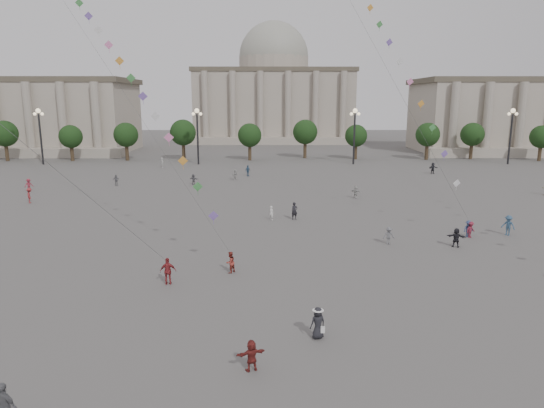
{
  "coord_description": "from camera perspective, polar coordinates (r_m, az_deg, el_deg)",
  "views": [
    {
      "loc": [
        -1.13,
        -23.27,
        12.19
      ],
      "look_at": [
        -0.99,
        12.0,
        4.6
      ],
      "focal_mm": 32.0,
      "sensor_mm": 36.0,
      "label": 1
    }
  ],
  "objects": [
    {
      "name": "ground",
      "position": [
        26.3,
        2.35,
        -15.48
      ],
      "size": [
        360.0,
        360.0,
        0.0
      ],
      "primitive_type": "plane",
      "color": "#524F4D",
      "rests_on": "ground"
    },
    {
      "name": "hall_central",
      "position": [
        152.51,
        0.21,
        12.91
      ],
      "size": [
        48.3,
        34.3,
        35.5
      ],
      "color": "#A59B8A",
      "rests_on": "ground"
    },
    {
      "name": "tree_row",
      "position": [
        101.51,
        0.42,
        8.3
      ],
      "size": [
        137.12,
        5.12,
        8.0
      ],
      "color": "#332519",
      "rests_on": "ground"
    },
    {
      "name": "lamp_post_far_west",
      "position": [
        103.19,
        -25.67,
        8.27
      ],
      "size": [
        2.0,
        0.9,
        10.65
      ],
      "color": "#262628",
      "rests_on": "ground"
    },
    {
      "name": "lamp_post_mid_west",
      "position": [
        94.42,
        -8.78,
        9.06
      ],
      "size": [
        2.0,
        0.9,
        10.65
      ],
      "color": "#262628",
      "rests_on": "ground"
    },
    {
      "name": "lamp_post_mid_east",
      "position": [
        94.78,
        9.7,
        9.04
      ],
      "size": [
        2.0,
        0.9,
        10.65
      ],
      "color": "#262628",
      "rests_on": "ground"
    },
    {
      "name": "lamp_post_far_east",
      "position": [
        104.17,
        26.35,
        8.24
      ],
      "size": [
        2.0,
        0.9,
        10.65
      ],
      "color": "#262628",
      "rests_on": "ground"
    },
    {
      "name": "person_crowd_0",
      "position": [
        79.33,
        -2.87,
        3.94
      ],
      "size": [
        1.05,
        1.05,
        1.79
      ],
      "primitive_type": "imported",
      "rotation": [
        0.0,
        0.0,
        0.79
      ],
      "color": "#345476",
      "rests_on": "ground"
    },
    {
      "name": "person_crowd_2",
      "position": [
        73.78,
        -26.7,
        2.01
      ],
      "size": [
        1.27,
        1.23,
        1.74
      ],
      "primitive_type": "imported",
      "rotation": [
        0.0,
        0.0,
        0.72
      ],
      "color": "maroon",
      "rests_on": "ground"
    },
    {
      "name": "person_crowd_3",
      "position": [
        43.79,
        20.85,
        -3.72
      ],
      "size": [
        1.6,
        1.02,
        1.65
      ],
      "primitive_type": "imported",
      "rotation": [
        0.0,
        0.0,
        2.76
      ],
      "color": "black",
      "rests_on": "ground"
    },
    {
      "name": "person_crowd_4",
      "position": [
        75.52,
        -4.36,
        3.44
      ],
      "size": [
        1.04,
        1.57,
        1.62
      ],
      "primitive_type": "imported",
      "rotation": [
        0.0,
        0.0,
        4.3
      ],
      "color": "#B1B1AD",
      "rests_on": "ground"
    },
    {
      "name": "person_crowd_6",
      "position": [
        42.94,
        13.58,
        -3.63
      ],
      "size": [
        1.03,
        0.65,
        1.53
      ],
      "primitive_type": "imported",
      "rotation": [
        0.0,
        0.0,
        0.08
      ],
      "color": "slate",
      "rests_on": "ground"
    },
    {
      "name": "person_crowd_7",
      "position": [
        62.13,
        9.83,
        1.38
      ],
      "size": [
        1.42,
        1.28,
        1.57
      ],
      "primitive_type": "imported",
      "rotation": [
        0.0,
        0.0,
        2.46
      ],
      "color": "#B4B5B0",
      "rests_on": "ground"
    },
    {
      "name": "person_crowd_8",
      "position": [
        47.28,
        22.33,
        -2.8
      ],
      "size": [
        1.11,
        0.96,
        1.48
      ],
      "primitive_type": "imported",
      "rotation": [
        0.0,
        0.0,
        0.53
      ],
      "color": "maroon",
      "rests_on": "ground"
    },
    {
      "name": "person_crowd_9",
      "position": [
        86.07,
        18.4,
        4.02
      ],
      "size": [
        1.85,
        1.15,
        1.9
      ],
      "primitive_type": "imported",
      "rotation": [
        0.0,
        0.0,
        0.36
      ],
      "color": "#222227",
      "rests_on": "ground"
    },
    {
      "name": "person_crowd_10",
      "position": [
        91.53,
        -12.78,
        4.77
      ],
      "size": [
        0.51,
        0.71,
        1.84
      ],
      "primitive_type": "imported",
      "rotation": [
        0.0,
        0.0,
        1.68
      ],
      "color": "#B6B7B2",
      "rests_on": "ground"
    },
    {
      "name": "person_crowd_12",
      "position": [
        72.07,
        -9.21,
        2.88
      ],
      "size": [
        1.51,
        1.11,
        1.58
      ],
      "primitive_type": "imported",
      "rotation": [
        0.0,
        0.0,
        2.65
      ],
      "color": "#5F5E62",
      "rests_on": "ground"
    },
    {
      "name": "person_crowd_13",
      "position": [
        50.14,
        -0.07,
        -1.05
      ],
      "size": [
        0.63,
        0.64,
        1.49
      ],
      "primitive_type": "imported",
      "rotation": [
        0.0,
        0.0,
        2.33
      ],
      "color": "white",
      "rests_on": "ground"
    },
    {
      "name": "person_crowd_14",
      "position": [
        49.4,
        26.03,
        -2.27
      ],
      "size": [
        1.36,
        1.35,
        1.89
      ],
      "primitive_type": "imported",
      "rotation": [
        0.0,
        0.0,
        5.51
      ],
      "color": "#304F6E",
      "rests_on": "ground"
    },
    {
      "name": "person_crowd_16",
      "position": [
        74.03,
        -17.87,
        2.69
      ],
      "size": [
        0.93,
        0.4,
        1.57
      ],
      "primitive_type": "imported",
      "rotation": [
        0.0,
        0.0,
        0.02
      ],
      "color": "#5E5E63",
      "rests_on": "ground"
    },
    {
      "name": "person_crowd_17",
      "position": [
        65.25,
        -26.62,
        0.9
      ],
      "size": [
        1.16,
        1.37,
        1.84
      ],
      "primitive_type": "imported",
      "rotation": [
        0.0,
        0.0,
        2.06
      ],
      "color": "maroon",
      "rests_on": "ground"
    },
    {
      "name": "person_crowd_21",
      "position": [
        50.34,
        2.67,
        -0.82
      ],
      "size": [
        0.77,
        0.62,
        1.82
      ],
      "primitive_type": "imported",
      "rotation": [
        0.0,
        0.0,
        0.33
      ],
      "color": "black",
      "rests_on": "ground"
    },
    {
      "name": "tourist_0",
      "position": [
        33.59,
        -12.13,
        -7.74
      ],
      "size": [
        1.13,
        0.59,
        1.85
      ],
      "primitive_type": "imported",
      "rotation": [
        0.0,
        0.0,
        3.27
      ],
      "color": "maroon",
      "rests_on": "ground"
    },
    {
      "name": "tourist_2",
      "position": [
        23.23,
        -2.43,
        -17.37
      ],
      "size": [
        1.46,
        0.9,
        1.5
      ],
      "primitive_type": "imported",
      "rotation": [
        0.0,
        0.0,
        3.5
      ],
      "color": "maroon",
      "rests_on": "ground"
    },
    {
      "name": "tourist_3",
      "position": [
        22.12,
        -28.95,
        -20.08
      ],
      "size": [
        1.18,
        0.76,
        1.87
      ],
      "primitive_type": "imported",
      "rotation": [
        0.0,
        0.0,
        2.84
      ],
      "color": "slate",
      "rests_on": "ground"
    },
    {
      "name": "kite_flyer_0",
      "position": [
        35.12,
        -4.93,
        -6.85
      ],
      "size": [
        0.95,
        0.97,
        1.57
      ],
      "primitive_type": "imported",
      "rotation": [
        0.0,
        0.0,
        4.03
      ],
      "color": "maroon",
      "rests_on": "ground"
    },
    {
      "name": "kite_flyer_1",
      "position": [
        47.41,
        22.09,
        -2.71
      ],
      "size": [
        1.14,
        0.91,
        1.54
      ],
      "primitive_type": "imported",
      "rotation": [
        0.0,
        0.0,
        0.39
      ],
      "color": "navy",
      "rests_on": "ground"
    },
    {
      "name": "hat_person",
      "position": [
        25.99,
        5.42,
        -13.69
      ],
      "size": [
        0.98,
        0.83,
        1.7
      ],
      "color": "black",
      "rests_on": "ground"
    }
  ]
}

